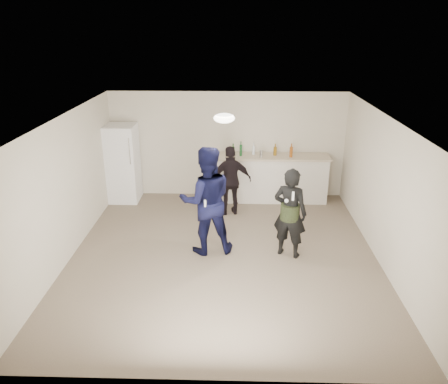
{
  "coord_description": "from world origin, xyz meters",
  "views": [
    {
      "loc": [
        0.21,
        -7.0,
        3.97
      ],
      "look_at": [
        0.0,
        0.2,
        1.15
      ],
      "focal_mm": 35.0,
      "sensor_mm": 36.0,
      "label": 1
    }
  ],
  "objects_px": {
    "counter": "(270,179)",
    "spectator": "(231,181)",
    "woman": "(290,213)",
    "shaker": "(261,154)",
    "man": "(206,201)",
    "fridge": "(123,163)"
  },
  "relations": [
    {
      "from": "counter",
      "to": "man",
      "type": "distance_m",
      "value": 2.88
    },
    {
      "from": "fridge",
      "to": "shaker",
      "type": "xyz_separation_m",
      "value": [
        3.2,
        -0.07,
        0.28
      ]
    },
    {
      "from": "woman",
      "to": "counter",
      "type": "bearing_deg",
      "value": -62.44
    },
    {
      "from": "counter",
      "to": "woman",
      "type": "distance_m",
      "value": 2.65
    },
    {
      "from": "fridge",
      "to": "spectator",
      "type": "bearing_deg",
      "value": -16.64
    },
    {
      "from": "woman",
      "to": "spectator",
      "type": "relative_size",
      "value": 1.08
    },
    {
      "from": "woman",
      "to": "spectator",
      "type": "distance_m",
      "value": 2.09
    },
    {
      "from": "counter",
      "to": "shaker",
      "type": "distance_m",
      "value": 0.71
    },
    {
      "from": "fridge",
      "to": "spectator",
      "type": "relative_size",
      "value": 1.17
    },
    {
      "from": "counter",
      "to": "spectator",
      "type": "height_order",
      "value": "spectator"
    },
    {
      "from": "shaker",
      "to": "man",
      "type": "bearing_deg",
      "value": -114.69
    },
    {
      "from": "counter",
      "to": "fridge",
      "type": "xyz_separation_m",
      "value": [
        -3.45,
        -0.07,
        0.38
      ]
    },
    {
      "from": "counter",
      "to": "shaker",
      "type": "height_order",
      "value": "shaker"
    },
    {
      "from": "shaker",
      "to": "man",
      "type": "distance_m",
      "value": 2.61
    },
    {
      "from": "shaker",
      "to": "man",
      "type": "relative_size",
      "value": 0.09
    },
    {
      "from": "fridge",
      "to": "spectator",
      "type": "xyz_separation_m",
      "value": [
        2.53,
        -0.76,
        -0.13
      ]
    },
    {
      "from": "counter",
      "to": "fridge",
      "type": "height_order",
      "value": "fridge"
    },
    {
      "from": "shaker",
      "to": "spectator",
      "type": "xyz_separation_m",
      "value": [
        -0.68,
        -0.68,
        -0.41
      ]
    },
    {
      "from": "counter",
      "to": "spectator",
      "type": "bearing_deg",
      "value": -138.02
    },
    {
      "from": "man",
      "to": "shaker",
      "type": "bearing_deg",
      "value": -125.09
    },
    {
      "from": "fridge",
      "to": "counter",
      "type": "bearing_deg",
      "value": 1.16
    },
    {
      "from": "woman",
      "to": "spectator",
      "type": "height_order",
      "value": "woman"
    }
  ]
}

